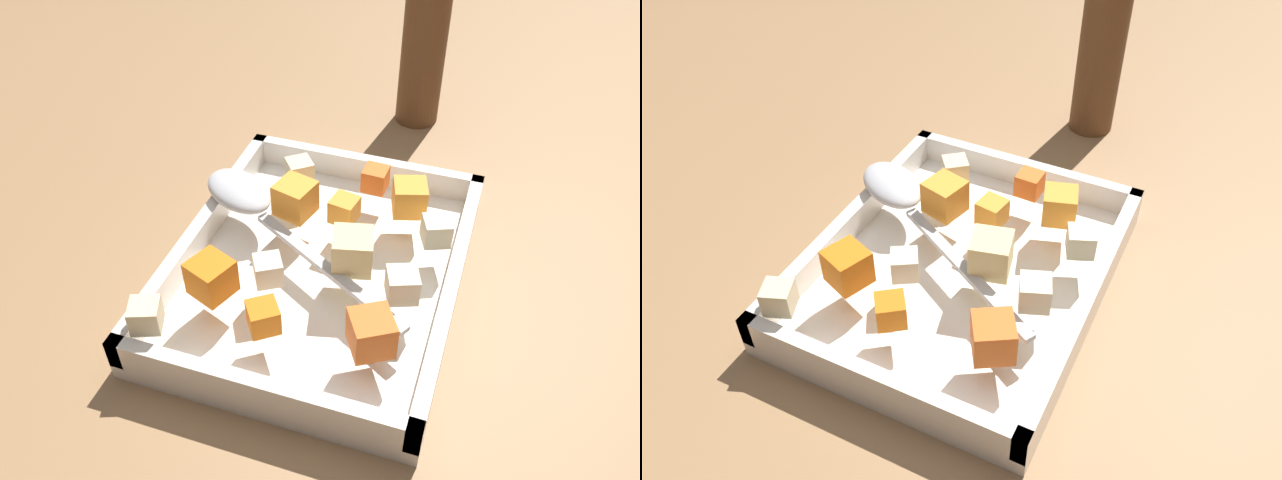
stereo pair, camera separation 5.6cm
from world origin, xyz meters
TOP-DOWN VIEW (x-y plane):
  - ground_plane at (0.00, 0.00)m, footprint 4.00×4.00m
  - baking_dish at (-0.02, 0.01)m, footprint 0.30×0.25m
  - carrot_chunk_center at (0.06, -0.05)m, footprint 0.04×0.04m
  - carrot_chunk_corner_se at (-0.09, 0.08)m, footprint 0.04×0.04m
  - carrot_chunk_near_right at (-0.11, 0.03)m, footprint 0.03×0.03m
  - carrot_chunk_heap_top at (0.02, 0.05)m, footprint 0.04×0.04m
  - carrot_chunk_near_left at (0.08, -0.01)m, footprint 0.02×0.02m
  - carrot_chunk_front_center at (0.03, 0.01)m, footprint 0.03×0.03m
  - carrot_chunk_far_right at (-0.11, -0.06)m, footprint 0.04×0.04m
  - potato_chunk_corner_ne at (0.07, 0.06)m, footprint 0.03×0.03m
  - potato_chunk_near_spoon at (-0.03, -0.02)m, footprint 0.04×0.04m
  - potato_chunk_heap_side at (-0.05, -0.07)m, footprint 0.03×0.03m
  - potato_chunk_far_left at (0.03, -0.08)m, footprint 0.03×0.03m
  - potato_chunk_under_handle at (-0.14, 0.11)m, footprint 0.03×0.03m
  - parsnip_chunk_corner_sw at (-0.07, 0.04)m, footprint 0.03×0.03m
  - serving_spoon at (0.02, 0.10)m, footprint 0.16×0.24m
  - pepper_mill at (0.29, -0.01)m, footprint 0.05×0.05m

SIDE VIEW (x-z plane):
  - ground_plane at x=0.00m, z-range 0.00..0.00m
  - baking_dish at x=-0.02m, z-range -0.01..0.03m
  - serving_spoon at x=0.02m, z-range 0.04..0.06m
  - parsnip_chunk_corner_sw at x=-0.07m, z-range 0.04..0.06m
  - carrot_chunk_near_left at x=0.08m, z-range 0.04..0.06m
  - carrot_chunk_near_right at x=-0.11m, z-range 0.04..0.07m
  - carrot_chunk_front_center at x=0.03m, z-range 0.04..0.07m
  - potato_chunk_under_handle at x=-0.14m, z-range 0.04..0.07m
  - potato_chunk_corner_ne at x=0.07m, z-range 0.04..0.07m
  - potato_chunk_far_left at x=0.03m, z-range 0.04..0.07m
  - potato_chunk_heap_side at x=-0.05m, z-range 0.04..0.07m
  - carrot_chunk_center at x=0.06m, z-range 0.04..0.07m
  - carrot_chunk_far_right at x=-0.11m, z-range 0.04..0.07m
  - carrot_chunk_corner_se at x=-0.09m, z-range 0.04..0.07m
  - carrot_chunk_heap_top at x=0.02m, z-range 0.04..0.07m
  - potato_chunk_near_spoon at x=-0.03m, z-range 0.04..0.08m
  - pepper_mill at x=0.29m, z-range -0.01..0.23m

